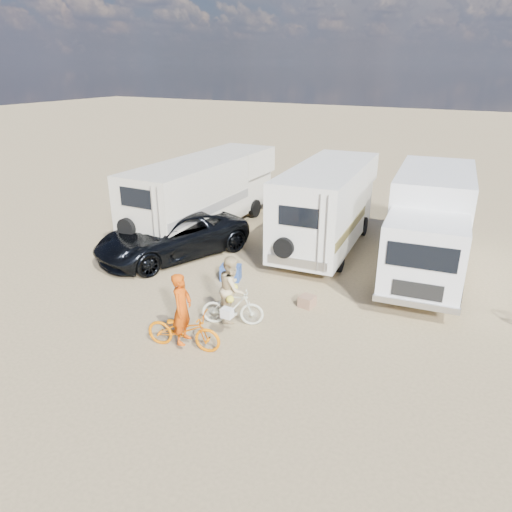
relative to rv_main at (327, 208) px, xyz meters
The scene contains 11 objects.
ground 7.33m from the rv_main, 90.71° to the right, with size 140.00×140.00×0.00m, color tan.
rv_main is the anchor object (origin of this frame).
rv_left 5.21m from the rv_main, behind, with size 2.37×8.11×2.91m, color #EFE9CC, non-canonical shape.
box_truck 3.76m from the rv_main, 10.25° to the right, with size 2.35×7.01×3.23m, color white, non-canonical shape.
dark_suv 5.69m from the rv_main, 143.48° to the right, with size 2.54×5.51×1.53m, color black.
bike_man 8.17m from the rv_main, 94.09° to the right, with size 0.66×1.88×0.99m, color #DC6800.
bike_woman 6.63m from the rv_main, 91.04° to the right, with size 0.47×1.66×1.00m, color beige.
rider_man 8.13m from the rv_main, 94.09° to the right, with size 0.65×0.43×1.79m, color #C14106.
rider_woman 6.58m from the rv_main, 91.04° to the right, with size 0.85×0.67×1.76m, color tan.
cooler 4.64m from the rv_main, 111.37° to the right, with size 0.62×0.45×0.50m, color navy.
crate 5.03m from the rv_main, 75.19° to the right, with size 0.40×0.40×0.32m, color #8E664C.
Camera 1 is at (5.80, -8.90, 6.47)m, focal length 33.55 mm.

